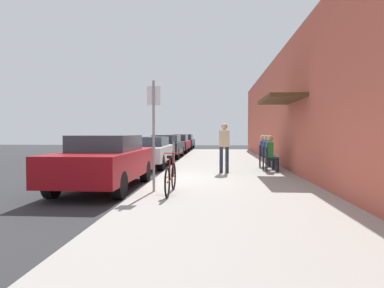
% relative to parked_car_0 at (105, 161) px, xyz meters
% --- Properties ---
extents(ground_plane, '(60.00, 60.00, 0.00)m').
position_rel_parked_car_0_xyz_m(ground_plane, '(1.10, 1.03, -0.75)').
color(ground_plane, '#2D2D30').
extents(sidewalk_slab, '(4.50, 32.00, 0.12)m').
position_rel_parked_car_0_xyz_m(sidewalk_slab, '(3.35, 3.03, -0.69)').
color(sidewalk_slab, '#9E9B93').
rests_on(sidewalk_slab, ground_plane).
extents(building_facade, '(1.40, 32.00, 4.87)m').
position_rel_parked_car_0_xyz_m(building_facade, '(5.74, 3.02, 1.69)').
color(building_facade, '#BC5442').
rests_on(building_facade, ground_plane).
extents(parked_car_0, '(1.80, 4.40, 1.43)m').
position_rel_parked_car_0_xyz_m(parked_car_0, '(0.00, 0.00, 0.00)').
color(parked_car_0, maroon).
rests_on(parked_car_0, ground_plane).
extents(parked_car_1, '(1.80, 4.40, 1.32)m').
position_rel_parked_car_0_xyz_m(parked_car_1, '(0.00, 5.69, -0.05)').
color(parked_car_1, '#B7B7BC').
rests_on(parked_car_1, ground_plane).
extents(parked_car_2, '(1.80, 4.40, 1.36)m').
position_rel_parked_car_0_xyz_m(parked_car_2, '(0.00, 11.05, -0.04)').
color(parked_car_2, black).
rests_on(parked_car_2, ground_plane).
extents(parked_car_3, '(1.80, 4.40, 1.35)m').
position_rel_parked_car_0_xyz_m(parked_car_3, '(0.00, 16.47, -0.05)').
color(parked_car_3, maroon).
rests_on(parked_car_3, ground_plane).
extents(parked_car_4, '(1.80, 4.40, 1.35)m').
position_rel_parked_car_0_xyz_m(parked_car_4, '(0.00, 22.00, -0.05)').
color(parked_car_4, black).
rests_on(parked_car_4, ground_plane).
extents(parking_meter, '(0.12, 0.10, 1.32)m').
position_rel_parked_car_0_xyz_m(parking_meter, '(1.55, 2.30, 0.14)').
color(parking_meter, slate).
rests_on(parking_meter, sidewalk_slab).
extents(street_sign, '(0.32, 0.06, 2.60)m').
position_rel_parked_car_0_xyz_m(street_sign, '(1.50, -0.99, 0.89)').
color(street_sign, gray).
rests_on(street_sign, sidewalk_slab).
extents(bicycle_0, '(0.46, 1.71, 0.90)m').
position_rel_parked_car_0_xyz_m(bicycle_0, '(1.94, -1.26, -0.27)').
color(bicycle_0, black).
rests_on(bicycle_0, sidewalk_slab).
extents(cafe_chair_0, '(0.46, 0.46, 0.87)m').
position_rel_parked_car_0_xyz_m(cafe_chair_0, '(4.87, 3.28, -0.13)').
color(cafe_chair_0, black).
rests_on(cafe_chair_0, sidewalk_slab).
extents(seated_patron_0, '(0.44, 0.37, 1.29)m').
position_rel_parked_car_0_xyz_m(seated_patron_0, '(4.93, 3.28, 0.06)').
color(seated_patron_0, '#232838').
rests_on(seated_patron_0, sidewalk_slab).
extents(cafe_chair_1, '(0.48, 0.48, 0.87)m').
position_rel_parked_car_0_xyz_m(cafe_chair_1, '(4.87, 4.08, -0.13)').
color(cafe_chair_1, black).
rests_on(cafe_chair_1, sidewalk_slab).
extents(seated_patron_1, '(0.45, 0.39, 1.29)m').
position_rel_parked_car_0_xyz_m(seated_patron_1, '(4.93, 4.07, 0.06)').
color(seated_patron_1, '#232838').
rests_on(seated_patron_1, sidewalk_slab).
extents(cafe_chair_2, '(0.46, 0.46, 0.87)m').
position_rel_parked_car_0_xyz_m(cafe_chair_2, '(4.87, 5.04, -0.13)').
color(cafe_chair_2, black).
rests_on(cafe_chair_2, sidewalk_slab).
extents(seated_patron_2, '(0.44, 0.37, 1.29)m').
position_rel_parked_car_0_xyz_m(seated_patron_2, '(4.93, 5.03, 0.06)').
color(seated_patron_2, '#232838').
rests_on(seated_patron_2, sidewalk_slab).
extents(pedestrian_standing, '(0.36, 0.22, 1.70)m').
position_rel_parked_car_0_xyz_m(pedestrian_standing, '(3.24, 2.72, 0.37)').
color(pedestrian_standing, '#232838').
rests_on(pedestrian_standing, sidewalk_slab).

